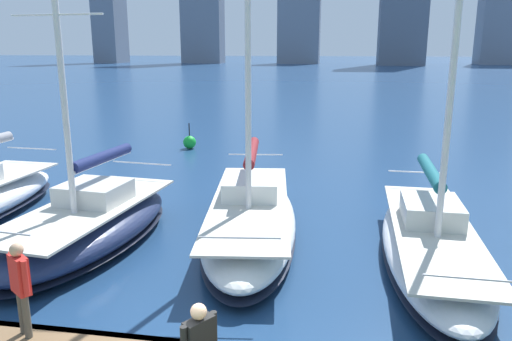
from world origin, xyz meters
TOP-DOWN VIEW (x-y plane):
  - sailboat_teal at (-4.54, -6.76)m, footprint 2.61×8.68m
  - sailboat_maroon at (0.38, -7.71)m, footprint 3.79×9.26m
  - sailboat_navy at (4.65, -6.23)m, footprint 3.53×7.42m
  - person_red_shirt at (3.06, -1.06)m, footprint 0.52×0.42m
  - channel_buoy at (5.98, -19.96)m, footprint 0.70×0.70m

SIDE VIEW (x-z plane):
  - channel_buoy at x=5.98m, z-range -0.34..1.06m
  - sailboat_teal at x=-4.54m, z-range -5.24..6.44m
  - sailboat_navy at x=4.65m, z-range -4.07..5.41m
  - sailboat_maroon at x=0.38m, z-range -5.81..7.15m
  - person_red_shirt at x=3.06m, z-range 0.77..2.45m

